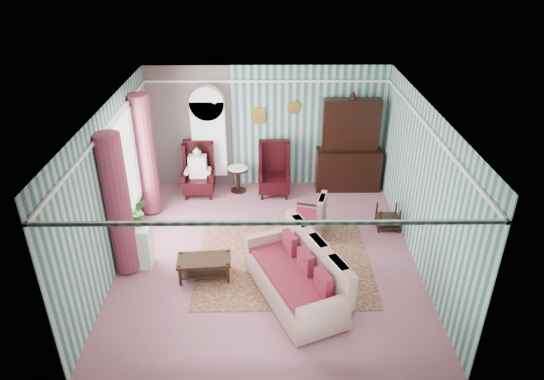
{
  "coord_description": "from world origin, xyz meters",
  "views": [
    {
      "loc": [
        0.0,
        -7.63,
        5.44
      ],
      "look_at": [
        0.08,
        0.6,
        1.08
      ],
      "focal_mm": 32.0,
      "sensor_mm": 36.0,
      "label": 1
    }
  ],
  "objects_px": {
    "wingback_left": "(198,170)",
    "plant_stand": "(136,247)",
    "round_side_table": "(238,180)",
    "floral_armchair": "(308,212)",
    "coffee_table": "(205,268)",
    "bookcase": "(210,144)",
    "seated_woman": "(198,172)",
    "dresser_hutch": "(350,143)",
    "wingback_right": "(274,170)",
    "nest_table": "(388,217)",
    "sofa": "(295,276)"
  },
  "relations": [
    {
      "from": "seated_woman",
      "to": "nest_table",
      "type": "height_order",
      "value": "seated_woman"
    },
    {
      "from": "dresser_hutch",
      "to": "coffee_table",
      "type": "xyz_separation_m",
      "value": [
        -3.02,
        -3.39,
        -0.98
      ]
    },
    {
      "from": "dresser_hutch",
      "to": "wingback_right",
      "type": "bearing_deg",
      "value": -171.23
    },
    {
      "from": "round_side_table",
      "to": "floral_armchair",
      "type": "relative_size",
      "value": 0.6
    },
    {
      "from": "nest_table",
      "to": "plant_stand",
      "type": "distance_m",
      "value": 5.02
    },
    {
      "from": "dresser_hutch",
      "to": "round_side_table",
      "type": "xyz_separation_m",
      "value": [
        -2.6,
        -0.12,
        -0.88
      ]
    },
    {
      "from": "dresser_hutch",
      "to": "round_side_table",
      "type": "height_order",
      "value": "dresser_hutch"
    },
    {
      "from": "dresser_hutch",
      "to": "nest_table",
      "type": "bearing_deg",
      "value": -72.61
    },
    {
      "from": "floral_armchair",
      "to": "coffee_table",
      "type": "height_order",
      "value": "floral_armchair"
    },
    {
      "from": "wingback_left",
      "to": "coffee_table",
      "type": "xyz_separation_m",
      "value": [
        0.48,
        -3.12,
        -0.43
      ]
    },
    {
      "from": "seated_woman",
      "to": "coffee_table",
      "type": "height_order",
      "value": "seated_woman"
    },
    {
      "from": "wingback_right",
      "to": "seated_woman",
      "type": "height_order",
      "value": "wingback_right"
    },
    {
      "from": "bookcase",
      "to": "plant_stand",
      "type": "bearing_deg",
      "value": -108.49
    },
    {
      "from": "dresser_hutch",
      "to": "floral_armchair",
      "type": "relative_size",
      "value": 2.34
    },
    {
      "from": "coffee_table",
      "to": "plant_stand",
      "type": "bearing_deg",
      "value": 163.69
    },
    {
      "from": "wingback_left",
      "to": "plant_stand",
      "type": "bearing_deg",
      "value": -106.22
    },
    {
      "from": "wingback_right",
      "to": "plant_stand",
      "type": "relative_size",
      "value": 1.56
    },
    {
      "from": "nest_table",
      "to": "sofa",
      "type": "bearing_deg",
      "value": -132.93
    },
    {
      "from": "round_side_table",
      "to": "sofa",
      "type": "xyz_separation_m",
      "value": [
        1.13,
        -3.89,
        0.18
      ]
    },
    {
      "from": "bookcase",
      "to": "sofa",
      "type": "xyz_separation_m",
      "value": [
        1.78,
        -4.13,
        -0.64
      ]
    },
    {
      "from": "floral_armchair",
      "to": "bookcase",
      "type": "bearing_deg",
      "value": 61.01
    },
    {
      "from": "round_side_table",
      "to": "floral_armchair",
      "type": "xyz_separation_m",
      "value": [
        1.51,
        -1.86,
        0.2
      ]
    },
    {
      "from": "dresser_hutch",
      "to": "plant_stand",
      "type": "distance_m",
      "value": 5.31
    },
    {
      "from": "wingback_left",
      "to": "coffee_table",
      "type": "relative_size",
      "value": 1.32
    },
    {
      "from": "wingback_left",
      "to": "plant_stand",
      "type": "relative_size",
      "value": 1.56
    },
    {
      "from": "nest_table",
      "to": "round_side_table",
      "type": "bearing_deg",
      "value": 151.8
    },
    {
      "from": "wingback_left",
      "to": "coffee_table",
      "type": "distance_m",
      "value": 3.19
    },
    {
      "from": "dresser_hutch",
      "to": "plant_stand",
      "type": "height_order",
      "value": "dresser_hutch"
    },
    {
      "from": "plant_stand",
      "to": "coffee_table",
      "type": "xyz_separation_m",
      "value": [
        1.28,
        -0.37,
        -0.2
      ]
    },
    {
      "from": "wingback_right",
      "to": "round_side_table",
      "type": "distance_m",
      "value": 0.92
    },
    {
      "from": "bookcase",
      "to": "floral_armchair",
      "type": "relative_size",
      "value": 2.22
    },
    {
      "from": "dresser_hutch",
      "to": "wingback_right",
      "type": "relative_size",
      "value": 1.89
    },
    {
      "from": "sofa",
      "to": "dresser_hutch",
      "type": "bearing_deg",
      "value": -43.15
    },
    {
      "from": "dresser_hutch",
      "to": "plant_stand",
      "type": "bearing_deg",
      "value": -144.92
    },
    {
      "from": "wingback_right",
      "to": "sofa",
      "type": "height_order",
      "value": "wingback_right"
    },
    {
      "from": "plant_stand",
      "to": "wingback_left",
      "type": "bearing_deg",
      "value": 73.78
    },
    {
      "from": "wingback_left",
      "to": "round_side_table",
      "type": "height_order",
      "value": "wingback_left"
    },
    {
      "from": "bookcase",
      "to": "seated_woman",
      "type": "relative_size",
      "value": 1.9
    },
    {
      "from": "nest_table",
      "to": "coffee_table",
      "type": "xyz_separation_m",
      "value": [
        -3.59,
        -1.57,
        -0.07
      ]
    },
    {
      "from": "wingback_right",
      "to": "nest_table",
      "type": "relative_size",
      "value": 2.31
    },
    {
      "from": "plant_stand",
      "to": "nest_table",
      "type": "bearing_deg",
      "value": 13.84
    },
    {
      "from": "round_side_table",
      "to": "plant_stand",
      "type": "xyz_separation_m",
      "value": [
        -1.7,
        -2.9,
        0.1
      ]
    },
    {
      "from": "dresser_hutch",
      "to": "wingback_left",
      "type": "distance_m",
      "value": 3.55
    },
    {
      "from": "wingback_right",
      "to": "seated_woman",
      "type": "distance_m",
      "value": 1.75
    },
    {
      "from": "round_side_table",
      "to": "plant_stand",
      "type": "relative_size",
      "value": 0.75
    },
    {
      "from": "round_side_table",
      "to": "wingback_left",
      "type": "bearing_deg",
      "value": -170.54
    },
    {
      "from": "bookcase",
      "to": "wingback_right",
      "type": "relative_size",
      "value": 1.79
    },
    {
      "from": "dresser_hutch",
      "to": "floral_armchair",
      "type": "height_order",
      "value": "dresser_hutch"
    },
    {
      "from": "wingback_left",
      "to": "wingback_right",
      "type": "xyz_separation_m",
      "value": [
        1.75,
        0.0,
        0.0
      ]
    },
    {
      "from": "wingback_left",
      "to": "seated_woman",
      "type": "bearing_deg",
      "value": 0.0
    }
  ]
}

